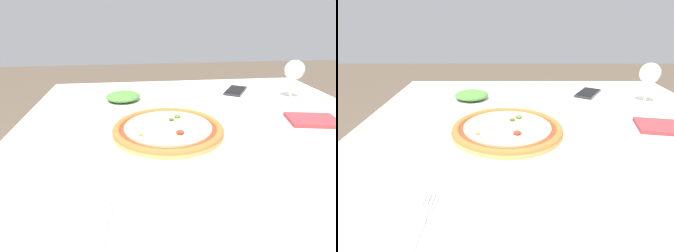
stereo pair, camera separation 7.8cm
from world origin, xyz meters
TOP-DOWN VIEW (x-y plane):
  - dining_table at (0.00, 0.00)m, footprint 1.16×1.18m
  - pizza_plate at (-0.12, -0.03)m, footprint 0.36×0.36m
  - fork at (-0.27, -0.37)m, footprint 0.03×0.17m
  - wine_glass_far_left at (0.39, 0.26)m, footprint 0.07×0.07m
  - cell_phone at (0.21, 0.37)m, footprint 0.14×0.16m
  - side_plate at (-0.26, 0.28)m, footprint 0.22×0.22m
  - napkin_folded at (0.34, 0.02)m, footprint 0.17×0.14m

SIDE VIEW (x-z plane):
  - dining_table at x=0.00m, z-range 0.29..1.04m
  - fork at x=-0.27m, z-range 0.75..0.76m
  - cell_phone at x=0.21m, z-range 0.75..0.76m
  - napkin_folded at x=0.34m, z-range 0.75..0.76m
  - side_plate at x=-0.26m, z-range 0.75..0.79m
  - pizza_plate at x=-0.12m, z-range 0.75..0.79m
  - wine_glass_far_left at x=0.39m, z-range 0.79..0.94m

